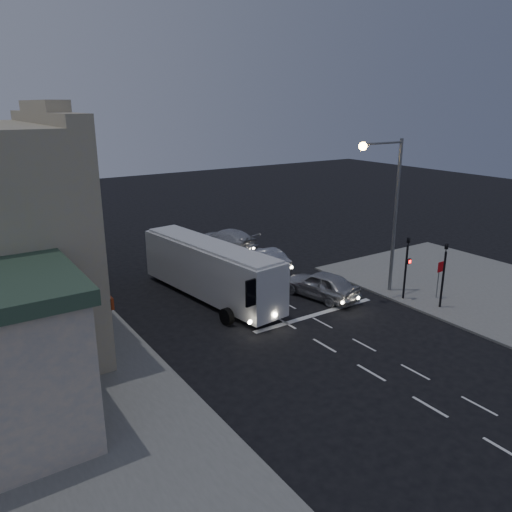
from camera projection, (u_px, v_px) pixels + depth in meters
ground at (311, 338)px, 24.39m from camera, size 120.00×120.00×0.00m
road_markings at (291, 310)px, 27.71m from camera, size 8.00×30.55×0.01m
tour_bus at (210, 269)px, 28.92m from camera, size 3.61×11.08×3.34m
car_suv at (321, 284)px, 29.24m from camera, size 2.88×5.05×1.62m
car_sedan_a at (264, 259)px, 34.34m from camera, size 1.79×4.58×1.49m
car_sedan_b at (227, 239)px, 39.04m from camera, size 3.40×5.87×1.60m
traffic_signal_main at (407, 261)px, 28.34m from camera, size 0.25×0.35×4.10m
traffic_signal_side at (444, 268)px, 27.14m from camera, size 0.18×0.15×4.10m
regulatory_sign at (439, 274)px, 28.67m from camera, size 0.45×0.12×2.20m
streetlight at (389, 200)px, 28.36m from camera, size 3.32×0.44×9.00m
street_tree at (54, 213)px, 30.68m from camera, size 4.00×4.00×6.20m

